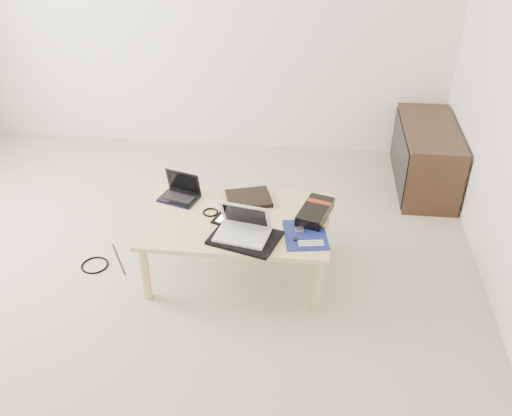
# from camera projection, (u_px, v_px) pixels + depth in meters

# --- Properties ---
(ground) EXTENTS (4.00, 4.00, 0.00)m
(ground) POSITION_uv_depth(u_px,v_px,m) (154.00, 291.00, 3.45)
(ground) COLOR beige
(ground) RESTS_ON ground
(room_shell) EXTENTS (4.20, 4.20, 2.70)m
(room_shell) POSITION_uv_depth(u_px,v_px,m) (117.00, 5.00, 2.54)
(room_shell) COLOR silver
(room_shell) RESTS_ON ground
(coffee_table) EXTENTS (1.10, 0.70, 0.40)m
(coffee_table) POSITION_uv_depth(u_px,v_px,m) (237.00, 225.00, 3.42)
(coffee_table) COLOR #DCBB84
(coffee_table) RESTS_ON ground
(media_cabinet) EXTENTS (0.41, 0.90, 0.50)m
(media_cabinet) POSITION_uv_depth(u_px,v_px,m) (425.00, 157.00, 4.36)
(media_cabinet) COLOR #3A2517
(media_cabinet) RESTS_ON ground
(book) EXTENTS (0.32, 0.29, 0.03)m
(book) POSITION_uv_depth(u_px,v_px,m) (249.00, 198.00, 3.55)
(book) COLOR black
(book) RESTS_ON coffee_table
(netbook) EXTENTS (0.27, 0.23, 0.17)m
(netbook) POSITION_uv_depth(u_px,v_px,m) (180.00, 193.00, 3.57)
(netbook) COLOR black
(netbook) RESTS_ON coffee_table
(tablet) EXTENTS (0.30, 0.26, 0.01)m
(tablet) POSITION_uv_depth(u_px,v_px,m) (237.00, 219.00, 3.37)
(tablet) COLOR black
(tablet) RESTS_ON coffee_table
(remote) EXTENTS (0.09, 0.20, 0.02)m
(remote) POSITION_uv_depth(u_px,v_px,m) (253.00, 212.00, 3.43)
(remote) COLOR silver
(remote) RESTS_ON coffee_table
(neoprene_sleeve) EXTENTS (0.44, 0.37, 0.02)m
(neoprene_sleeve) POSITION_uv_depth(u_px,v_px,m) (245.00, 238.00, 3.21)
(neoprene_sleeve) COLOR black
(neoprene_sleeve) RESTS_ON coffee_table
(white_laptop) EXTENTS (0.32, 0.26, 0.20)m
(white_laptop) POSITION_uv_depth(u_px,v_px,m) (243.00, 228.00, 3.20)
(white_laptop) COLOR silver
(white_laptop) RESTS_ON neoprene_sleeve
(motherboard) EXTENTS (0.29, 0.34, 0.01)m
(motherboard) POSITION_uv_depth(u_px,v_px,m) (306.00, 235.00, 3.25)
(motherboard) COLOR #0C1851
(motherboard) RESTS_ON coffee_table
(gpu_box) EXTENTS (0.23, 0.33, 0.07)m
(gpu_box) POSITION_uv_depth(u_px,v_px,m) (315.00, 212.00, 3.39)
(gpu_box) COLOR black
(gpu_box) RESTS_ON coffee_table
(cable_coil) EXTENTS (0.11, 0.11, 0.01)m
(cable_coil) POSITION_uv_depth(u_px,v_px,m) (210.00, 212.00, 3.44)
(cable_coil) COLOR black
(cable_coil) RESTS_ON coffee_table
(floor_cable_coil) EXTENTS (0.19, 0.19, 0.01)m
(floor_cable_coil) POSITION_uv_depth(u_px,v_px,m) (95.00, 265.00, 3.65)
(floor_cable_coil) COLOR black
(floor_cable_coil) RESTS_ON ground
(floor_cable_trail) EXTENTS (0.19, 0.31, 0.01)m
(floor_cable_trail) POSITION_uv_depth(u_px,v_px,m) (119.00, 259.00, 3.70)
(floor_cable_trail) COLOR black
(floor_cable_trail) RESTS_ON ground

